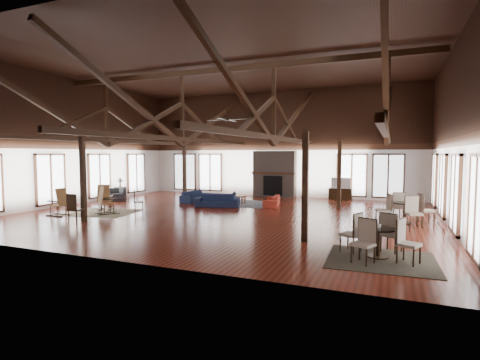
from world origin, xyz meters
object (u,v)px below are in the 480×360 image
at_px(sofa_orange, 272,201).
at_px(armchair, 114,194).
at_px(cafe_table_near, 378,237).
at_px(tv_console, 340,194).
at_px(coffee_table, 235,196).
at_px(cafe_table_far, 405,209).
at_px(sofa_navy_left, 196,196).
at_px(sofa_navy_front, 217,200).

height_order(sofa_orange, armchair, armchair).
relative_size(sofa_orange, armchair, 1.72).
bearing_deg(cafe_table_near, tv_console, 101.57).
distance_m(coffee_table, tv_console, 5.88).
height_order(coffee_table, cafe_table_near, cafe_table_near).
bearing_deg(sofa_orange, cafe_table_far, 54.98).
bearing_deg(sofa_navy_left, cafe_table_far, -97.22).
relative_size(sofa_navy_left, cafe_table_far, 0.92).
distance_m(sofa_navy_left, tv_console, 7.69).
xyz_separation_m(armchair, cafe_table_near, (13.15, -6.23, 0.17)).
height_order(coffee_table, armchair, armchair).
xyz_separation_m(sofa_navy_left, tv_console, (6.72, 3.74, 0.03)).
bearing_deg(armchair, coffee_table, -47.26).
relative_size(coffee_table, cafe_table_far, 0.57).
bearing_deg(armchair, sofa_orange, -50.35).
xyz_separation_m(sofa_orange, cafe_table_near, (4.94, -7.40, 0.25)).
height_order(armchair, cafe_table_near, cafe_table_near).
distance_m(sofa_orange, tv_console, 4.63).
height_order(sofa_navy_left, tv_console, tv_console).
relative_size(sofa_navy_front, cafe_table_far, 1.00).
bearing_deg(sofa_orange, sofa_navy_front, -73.43).
distance_m(cafe_table_near, tv_console, 11.44).
distance_m(cafe_table_far, tv_console, 6.93).
height_order(sofa_navy_front, coffee_table, sofa_navy_front).
bearing_deg(sofa_navy_front, cafe_table_near, -55.36).
bearing_deg(cafe_table_near, cafe_table_far, 82.02).
bearing_deg(tv_console, sofa_navy_left, -150.88).
bearing_deg(coffee_table, sofa_navy_front, -99.77).
bearing_deg(armchair, cafe_table_near, -83.82).
distance_m(sofa_navy_left, sofa_orange, 4.07).
xyz_separation_m(sofa_orange, cafe_table_far, (5.63, -2.44, 0.27)).
xyz_separation_m(cafe_table_near, tv_console, (-2.29, 11.20, -0.19)).
bearing_deg(sofa_navy_left, sofa_navy_front, -117.09).
height_order(sofa_orange, cafe_table_far, cafe_table_far).
bearing_deg(cafe_table_near, armchair, 154.65).
relative_size(sofa_orange, tv_console, 1.41).
relative_size(sofa_orange, cafe_table_near, 0.89).
bearing_deg(tv_console, sofa_orange, -124.80).
height_order(sofa_orange, coffee_table, sofa_orange).
bearing_deg(sofa_orange, armchair, -93.45).
relative_size(coffee_table, cafe_table_near, 0.60).
xyz_separation_m(coffee_table, cafe_table_near, (6.85, -7.48, 0.13)).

